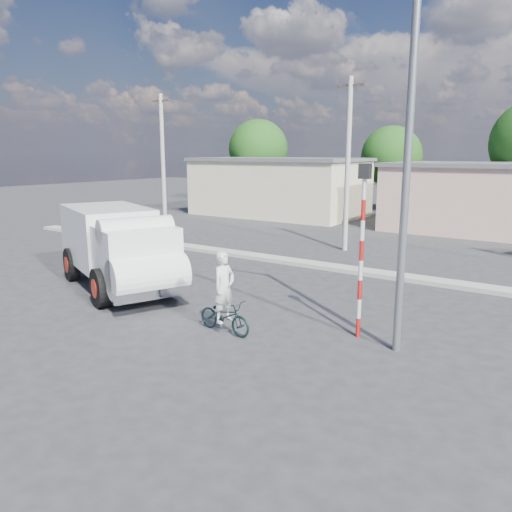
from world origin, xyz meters
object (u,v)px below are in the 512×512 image
Objects in this scene: traffic_pole at (362,237)px; cyclist at (224,298)px; bicycle at (225,316)px; streetlight at (402,137)px; truck at (119,246)px.

cyclist is at bearing -150.80° from traffic_pole.
bicycle is 4.05m from traffic_pole.
cyclist is at bearing 0.00° from bicycle.
bicycle is 0.19× the size of streetlight.
streetlight is (3.94, 1.38, 4.51)m from bicycle.
truck reaches higher than bicycle.
traffic_pole reaches higher than cyclist.
cyclist is 3.82m from traffic_pole.
truck is at bearing 82.56° from bicycle.
streetlight reaches higher than cyclist.
cyclist is 0.43× the size of traffic_pole.
truck is 4.08× the size of bicycle.
streetlight is (3.94, 1.38, 4.03)m from cyclist.
streetlight reaches higher than truck.
bicycle is at bearing -160.73° from streetlight.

